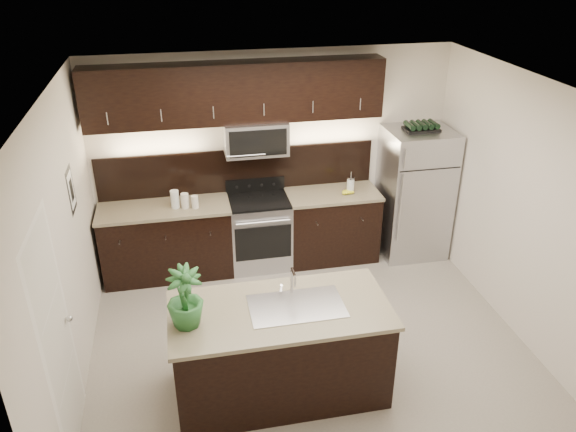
# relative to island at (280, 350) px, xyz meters

# --- Properties ---
(ground) EXTENTS (4.50, 4.50, 0.00)m
(ground) POSITION_rel_island_xyz_m (0.42, 0.62, -0.47)
(ground) COLOR gray
(ground) RESTS_ON ground
(room_walls) EXTENTS (4.52, 4.02, 2.71)m
(room_walls) POSITION_rel_island_xyz_m (0.31, 0.58, 1.22)
(room_walls) COLOR beige
(room_walls) RESTS_ON ground
(counter_run) EXTENTS (3.51, 0.65, 0.94)m
(counter_run) POSITION_rel_island_xyz_m (-0.04, 2.31, -0.00)
(counter_run) COLOR black
(counter_run) RESTS_ON ground
(upper_fixtures) EXTENTS (3.49, 0.40, 1.66)m
(upper_fixtures) POSITION_rel_island_xyz_m (-0.01, 2.45, 1.67)
(upper_fixtures) COLOR black
(upper_fixtures) RESTS_ON counter_run
(island) EXTENTS (1.96, 0.96, 0.94)m
(island) POSITION_rel_island_xyz_m (0.00, 0.00, 0.00)
(island) COLOR black
(island) RESTS_ON ground
(sink_faucet) EXTENTS (0.84, 0.50, 0.28)m
(sink_faucet) POSITION_rel_island_xyz_m (0.15, 0.01, 0.48)
(sink_faucet) COLOR silver
(sink_faucet) RESTS_ON island
(refrigerator) EXTENTS (0.83, 0.75, 1.71)m
(refrigerator) POSITION_rel_island_xyz_m (2.22, 2.25, 0.39)
(refrigerator) COLOR #B2B2B7
(refrigerator) RESTS_ON ground
(wine_rack) EXTENTS (0.42, 0.26, 0.10)m
(wine_rack) POSITION_rel_island_xyz_m (2.22, 2.25, 1.29)
(wine_rack) COLOR black
(wine_rack) RESTS_ON refrigerator
(plant) EXTENTS (0.36, 0.36, 0.54)m
(plant) POSITION_rel_island_xyz_m (-0.81, -0.06, 0.74)
(plant) COLOR #255C28
(plant) RESTS_ON island
(canisters) EXTENTS (0.33, 0.15, 0.22)m
(canisters) POSITION_rel_island_xyz_m (-0.76, 2.23, 0.57)
(canisters) COLOR silver
(canisters) RESTS_ON counter_run
(french_press) EXTENTS (0.10, 0.10, 0.28)m
(french_press) POSITION_rel_island_xyz_m (1.34, 2.26, 0.57)
(french_press) COLOR silver
(french_press) RESTS_ON counter_run
(bananas) EXTENTS (0.17, 0.14, 0.05)m
(bananas) POSITION_rel_island_xyz_m (1.25, 2.23, 0.49)
(bananas) COLOR yellow
(bananas) RESTS_ON counter_run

